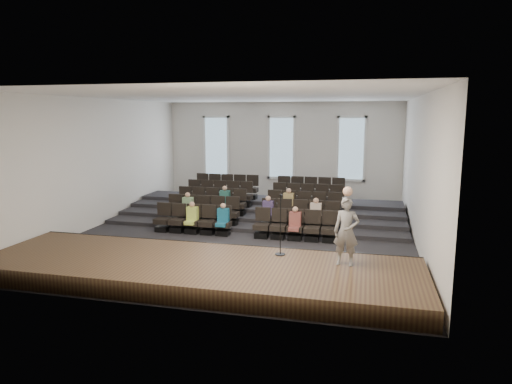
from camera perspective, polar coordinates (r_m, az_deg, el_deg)
ground at (r=17.16m, az=-1.20°, el=-5.06°), size 14.00×14.00×0.00m
ceiling at (r=16.62m, az=-1.26°, el=11.90°), size 12.00×14.00×0.02m
wall_back at (r=23.52m, az=3.22°, el=5.08°), size 12.00×0.04×5.00m
wall_front at (r=10.16m, az=-11.54°, el=-1.03°), size 12.00×0.04×5.00m
wall_left at (r=19.16m, az=-18.93°, el=3.56°), size 0.04×14.00×5.00m
wall_right at (r=16.23m, az=19.78°, el=2.52°), size 0.04×14.00×5.00m
stage at (r=12.44m, az=-7.38°, el=-9.68°), size 11.80×3.60×0.50m
stage_lip at (r=14.02m, az=-4.75°, el=-7.40°), size 11.80×0.06×0.52m
risers at (r=20.11m, az=1.13°, el=-2.31°), size 11.80×4.80×0.60m
seating_rows at (r=18.46m, az=0.03°, el=-1.85°), size 6.80×4.70×1.67m
windows at (r=23.44m, az=3.19°, el=5.56°), size 8.44×0.10×3.24m
audience at (r=17.28m, az=-0.94°, el=-2.20°), size 5.45×2.64×1.10m
speaker at (r=11.97m, az=11.23°, el=-4.86°), size 0.68×0.48×1.78m
mic_stand at (r=12.69m, az=3.05°, el=-5.61°), size 0.29×0.29×1.73m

